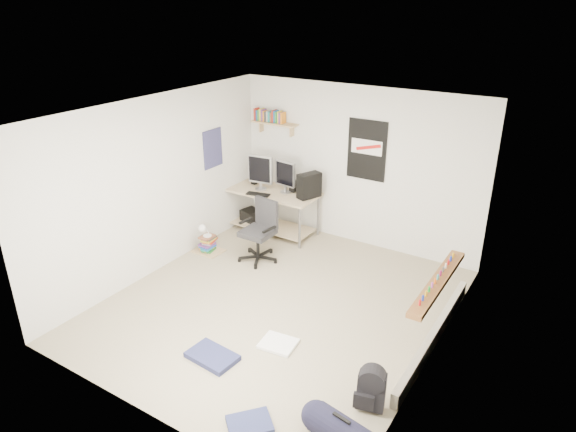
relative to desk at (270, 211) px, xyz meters
The scene contains 26 objects.
floor 2.30m from the desk, 53.53° to the right, with size 4.00×4.50×0.01m, color gray.
ceiling 3.12m from the desk, 53.53° to the right, with size 4.00×4.50×0.01m, color white.
back_wall 1.67m from the desk, 17.60° to the left, with size 4.00×0.01×2.50m, color silver.
left_wall 2.13m from the desk, 109.72° to the right, with size 0.01×4.50×2.50m, color silver.
right_wall 3.92m from the desk, 28.56° to the right, with size 0.01×4.50×2.50m, color silver.
desk is the anchor object (origin of this frame).
monitor_left 0.63m from the desk, 159.09° to the right, with size 0.42×0.11×0.46m, color #ABABB1.
monitor_right 0.65m from the desk, ahead, with size 0.38×0.09×0.41m, color #A7A7AC.
pc_tower 0.92m from the desk, ahead, with size 0.18×0.38×0.39m, color black.
keyboard 0.49m from the desk, 95.36° to the right, with size 0.38×0.13×0.02m, color black.
speaker_left 0.61m from the desk, 165.85° to the left, with size 0.08×0.08×0.17m, color black.
speaker_right 0.62m from the desk, 19.35° to the left, with size 0.10×0.10×0.19m, color black.
office_chair 1.05m from the desk, 66.17° to the right, with size 0.61×0.61×0.94m, color #262528.
wall_shelf 1.45m from the desk, 107.65° to the left, with size 0.80×0.22×0.24m, color tan.
poster_back_wall 1.95m from the desk, 15.05° to the left, with size 0.62×0.03×0.92m, color black.
poster_left_wall 1.44m from the desk, 135.37° to the right, with size 0.02×0.42×0.60m, color navy.
window 3.79m from the desk, 24.82° to the right, with size 0.10×1.50×1.26m, color brown.
baseboard_heater 3.65m from the desk, 24.79° to the right, with size 0.08×2.50×0.18m, color #B7B2A8.
backpack 4.22m from the desk, 42.69° to the right, with size 0.27×0.21×0.36m, color black.
duffel_bag 4.59m from the desk, 48.19° to the right, with size 0.29×0.29×0.57m, color black.
tshirt 3.13m from the desk, 54.38° to the right, with size 0.40×0.34×0.04m, color white.
jeans_a 3.41m from the desk, 66.96° to the right, with size 0.55×0.35×0.06m, color #22264E.
jeans_b 4.33m from the desk, 58.61° to the right, with size 0.41×0.30×0.05m, color navy.
book_stack 1.24m from the desk, 109.16° to the right, with size 0.42×0.34×0.29m, color brown.
desk_lamp 1.23m from the desk, 107.97° to the right, with size 0.13×0.22×0.22m, color white.
subwoofer 0.46m from the desk, behind, with size 0.28×0.28×0.31m, color black.
Camera 1 is at (3.12, -4.72, 3.70)m, focal length 32.00 mm.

